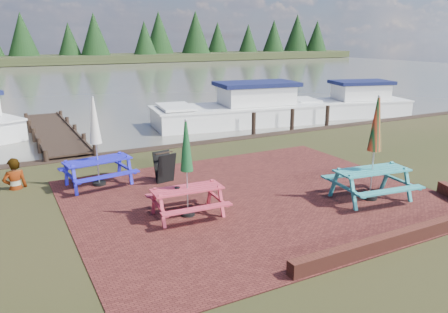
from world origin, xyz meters
The scene contains 13 objects.
ground centered at (0.00, 0.00, 0.00)m, with size 120.00×120.00×0.00m, color black.
paving centered at (0.00, 1.00, 0.01)m, with size 9.00×7.50×0.02m, color #3A1412.
brick_wall centered at (2.15, -2.42, 0.15)m, with size 6.21×1.79×0.30m.
water centered at (0.00, 37.00, 0.00)m, with size 120.00×60.00×0.02m, color #4D4B42.
far_treeline centered at (0.00, 66.00, 3.28)m, with size 120.00×10.00×8.10m.
picnic_table_teal centered at (2.52, -0.48, 0.91)m, with size 2.08×1.90×2.61m.
picnic_table_red centered at (-1.96, 0.70, 0.78)m, with size 1.68×1.51×2.23m.
picnic_table_blue centered at (-3.28, 3.81, 0.86)m, with size 1.95×1.79×2.44m.
chalkboard centered at (-1.58, 3.21, 0.45)m, with size 0.57×0.59×0.87m.
jetty centered at (-3.50, 11.28, 0.11)m, with size 1.76×9.08×1.00m.
boat_near centered at (5.04, 10.34, 0.47)m, with size 8.58×3.98×2.23m.
boat_far centered at (11.38, 9.65, 0.42)m, with size 6.98×3.93×2.06m.
person centered at (-5.34, 4.56, 0.85)m, with size 0.62×0.41×1.70m, color gray.
Camera 1 is at (-5.58, -7.91, 3.98)m, focal length 35.00 mm.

